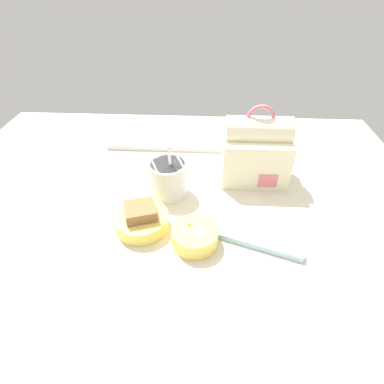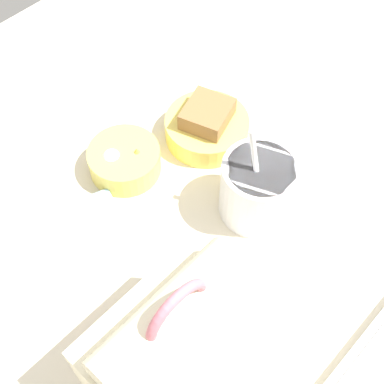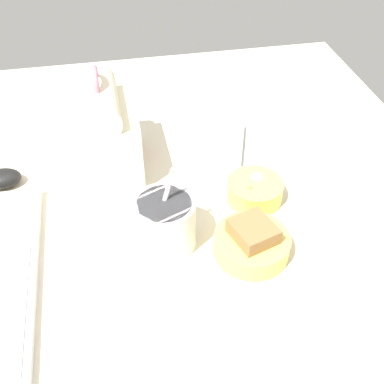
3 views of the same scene
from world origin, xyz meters
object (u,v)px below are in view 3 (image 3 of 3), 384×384
at_px(lunch_bag, 103,131).
at_px(soup_cup, 165,223).
at_px(computer_mouse, 2,179).
at_px(bento_bowl_sandwich, 252,242).
at_px(bento_bowl_snacks, 254,190).
at_px(chopstick_case, 237,151).

bearing_deg(lunch_bag, soup_cup, -160.54).
bearing_deg(soup_cup, computer_mouse, 53.47).
height_order(soup_cup, computer_mouse, soup_cup).
height_order(bento_bowl_sandwich, bento_bowl_snacks, bento_bowl_sandwich).
height_order(lunch_bag, bento_bowl_sandwich, lunch_bag).
relative_size(lunch_bag, bento_bowl_sandwich, 1.74).
bearing_deg(bento_bowl_sandwich, soup_cup, 70.36).
bearing_deg(lunch_bag, computer_mouse, 95.85).
bearing_deg(bento_bowl_snacks, soup_cup, 113.60).
bearing_deg(bento_bowl_sandwich, bento_bowl_snacks, -18.76).
xyz_separation_m(bento_bowl_snacks, chopstick_case, (0.14, -0.01, -0.01)).
bearing_deg(bento_bowl_snacks, lunch_bag, 59.45).
height_order(bento_bowl_sandwich, chopstick_case, bento_bowl_sandwich).
xyz_separation_m(lunch_bag, computer_mouse, (-0.02, 0.21, -0.07)).
distance_m(computer_mouse, chopstick_case, 0.48).
bearing_deg(bento_bowl_sandwich, lunch_bag, 37.83).
height_order(lunch_bag, chopstick_case, lunch_bag).
distance_m(lunch_bag, bento_bowl_snacks, 0.32).
bearing_deg(chopstick_case, lunch_bag, 87.35).
height_order(bento_bowl_snacks, computer_mouse, bento_bowl_snacks).
xyz_separation_m(soup_cup, computer_mouse, (0.22, 0.29, -0.03)).
bearing_deg(chopstick_case, bento_bowl_sandwich, 169.84).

